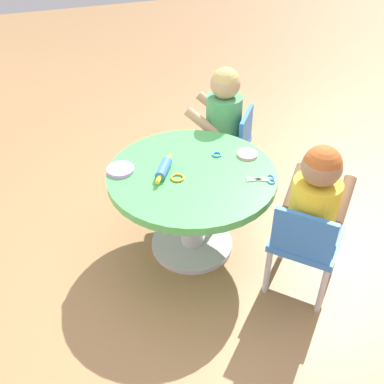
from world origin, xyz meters
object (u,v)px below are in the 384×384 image
at_px(craft_table, 192,193).
at_px(seated_child_left, 315,198).
at_px(child_chair_right, 228,145).
at_px(rolling_pin, 164,169).
at_px(craft_scissors, 265,180).
at_px(seated_child_right, 223,110).
at_px(child_chair_left, 305,242).

bearing_deg(craft_table, seated_child_left, -135.51).
bearing_deg(child_chair_right, rolling_pin, 128.15).
distance_m(craft_table, craft_scissors, 0.38).
relative_size(seated_child_left, rolling_pin, 2.47).
height_order(craft_table, seated_child_right, seated_child_right).
relative_size(craft_table, seated_child_right, 1.62).
height_order(child_chair_right, seated_child_right, seated_child_right).
relative_size(seated_child_left, child_chair_right, 0.95).
xyz_separation_m(craft_table, craft_scissors, (-0.18, -0.30, 0.13)).
height_order(child_chair_left, craft_scissors, child_chair_left).
bearing_deg(craft_table, seated_child_right, -37.38).
distance_m(child_chair_right, craft_scissors, 0.66).
bearing_deg(rolling_pin, seated_child_left, -130.06).
xyz_separation_m(craft_table, rolling_pin, (0.04, 0.13, 0.15)).
bearing_deg(seated_child_right, craft_table, 142.62).
height_order(seated_child_left, child_chair_right, seated_child_left).
bearing_deg(seated_child_left, craft_table, 44.49).
relative_size(child_chair_left, rolling_pin, 2.59).
bearing_deg(seated_child_left, child_chair_right, 1.59).
bearing_deg(craft_scissors, craft_table, 59.26).
distance_m(seated_child_right, rolling_pin, 0.66).
xyz_separation_m(child_chair_right, rolling_pin, (-0.41, 0.52, 0.21)).
bearing_deg(rolling_pin, craft_table, -105.58).
relative_size(child_chair_left, seated_child_right, 1.05).
relative_size(child_chair_left, craft_scissors, 3.77).
bearing_deg(seated_child_left, craft_scissors, 24.93).
bearing_deg(craft_table, child_chair_right, -41.22).
bearing_deg(child_chair_right, seated_child_right, 52.12).
xyz_separation_m(child_chair_left, child_chair_right, (0.90, -0.00, 0.00)).
bearing_deg(seated_child_left, child_chair_left, 133.99).
relative_size(craft_table, rolling_pin, 4.00).
distance_m(child_chair_left, child_chair_right, 0.90).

